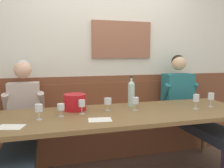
# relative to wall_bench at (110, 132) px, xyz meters

# --- Properties ---
(room_wall_back) EXTENTS (6.80, 0.12, 2.80)m
(room_wall_back) POSITION_rel_wall_bench_xyz_m (0.00, 0.26, 1.12)
(room_wall_back) COLOR silver
(room_wall_back) RESTS_ON ground
(wood_wainscot_panel) EXTENTS (6.80, 0.03, 1.03)m
(wood_wainscot_panel) POSITION_rel_wall_bench_xyz_m (0.00, 0.21, 0.23)
(wood_wainscot_panel) COLOR brown
(wood_wainscot_panel) RESTS_ON ground
(wall_bench) EXTENTS (2.91, 0.42, 0.94)m
(wall_bench) POSITION_rel_wall_bench_xyz_m (0.00, 0.00, 0.00)
(wall_bench) COLOR brown
(wall_bench) RESTS_ON ground
(dining_table) EXTENTS (2.61, 0.89, 0.74)m
(dining_table) POSITION_rel_wall_bench_xyz_m (0.00, -0.73, 0.39)
(dining_table) COLOR brown
(dining_table) RESTS_ON ground
(person_left_seat) EXTENTS (0.47, 1.33, 1.26)m
(person_left_seat) POSITION_rel_wall_bench_xyz_m (-1.07, -0.41, 0.33)
(person_left_seat) COLOR #373633
(person_left_seat) RESTS_ON ground
(person_center_left_seat) EXTENTS (0.52, 1.34, 1.32)m
(person_center_left_seat) POSITION_rel_wall_bench_xyz_m (1.01, -0.37, 0.36)
(person_center_left_seat) COLOR #34273D
(person_center_left_seat) RESTS_ON ground
(ice_bucket) EXTENTS (0.24, 0.24, 0.17)m
(ice_bucket) POSITION_rel_wall_bench_xyz_m (-0.52, -0.48, 0.54)
(ice_bucket) COLOR red
(ice_bucket) RESTS_ON dining_table
(wine_bottle_green_tall) EXTENTS (0.08, 0.08, 0.35)m
(wine_bottle_green_tall) POSITION_rel_wall_bench_xyz_m (0.13, -0.47, 0.61)
(wine_bottle_green_tall) COLOR #ABCBC1
(wine_bottle_green_tall) RESTS_ON dining_table
(wine_glass_center_rear) EXTENTS (0.07, 0.07, 0.12)m
(wine_glass_center_rear) POSITION_rel_wall_bench_xyz_m (-0.68, -0.71, 0.54)
(wine_glass_center_rear) COLOR silver
(wine_glass_center_rear) RESTS_ON dining_table
(wine_glass_right_end) EXTENTS (0.07, 0.07, 0.14)m
(wine_glass_right_end) POSITION_rel_wall_bench_xyz_m (-0.47, -0.67, 0.56)
(wine_glass_right_end) COLOR silver
(wine_glass_right_end) RESTS_ON dining_table
(wine_glass_left_end) EXTENTS (0.07, 0.07, 0.14)m
(wine_glass_left_end) POSITION_rel_wall_bench_xyz_m (-0.88, -0.76, 0.56)
(wine_glass_left_end) COLOR silver
(wine_glass_left_end) RESTS_ON dining_table
(wine_glass_center_front) EXTENTS (0.08, 0.08, 0.14)m
(wine_glass_center_front) POSITION_rel_wall_bench_xyz_m (-0.19, -0.60, 0.55)
(wine_glass_center_front) COLOR silver
(wine_glass_center_front) RESTS_ON dining_table
(wine_glass_by_bottle) EXTENTS (0.06, 0.06, 0.16)m
(wine_glass_by_bottle) POSITION_rel_wall_bench_xyz_m (0.77, -0.79, 0.57)
(wine_glass_by_bottle) COLOR silver
(wine_glass_by_bottle) RESTS_ON dining_table
(wine_glass_mid_left) EXTENTS (0.07, 0.07, 0.14)m
(wine_glass_mid_left) POSITION_rel_wall_bench_xyz_m (0.10, -0.66, 0.55)
(wine_glass_mid_left) COLOR silver
(wine_glass_mid_left) RESTS_ON dining_table
(wine_glass_near_bucket) EXTENTS (0.07, 0.07, 0.16)m
(wine_glass_near_bucket) POSITION_rel_wall_bench_xyz_m (0.99, -0.74, 0.56)
(wine_glass_near_bucket) COLOR silver
(wine_glass_near_bucket) RESTS_ON dining_table
(tasting_sheet_left_guest) EXTENTS (0.24, 0.20, 0.00)m
(tasting_sheet_left_guest) POSITION_rel_wall_bench_xyz_m (-1.10, -0.93, 0.45)
(tasting_sheet_left_guest) COLOR white
(tasting_sheet_left_guest) RESTS_ON dining_table
(tasting_sheet_right_guest) EXTENTS (0.23, 0.18, 0.00)m
(tasting_sheet_right_guest) POSITION_rel_wall_bench_xyz_m (-0.35, -0.93, 0.45)
(tasting_sheet_right_guest) COLOR white
(tasting_sheet_right_guest) RESTS_ON dining_table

